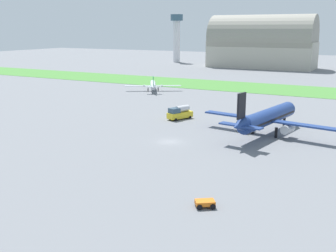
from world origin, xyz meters
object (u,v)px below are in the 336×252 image
fuel_truck_near_gate (180,113)px  airplane_midfield_jet (267,118)px  control_tower (177,34)px  airplane_taxiing_turboprop (153,85)px  baggage_cart_midfield (205,203)px

fuel_truck_near_gate → airplane_midfield_jet: bearing=100.7°
fuel_truck_near_gate → control_tower: control_tower is taller
airplane_midfield_jet → fuel_truck_near_gate: size_ratio=4.19×
airplane_midfield_jet → airplane_taxiing_turboprop: airplane_midfield_jet is taller
airplane_taxiing_turboprop → fuel_truck_near_gate: (29.40, -37.77, -0.61)m
fuel_truck_near_gate → baggage_cart_midfield: (25.83, -44.74, -1.01)m
airplane_taxiing_turboprop → baggage_cart_midfield: size_ratio=6.04×
baggage_cart_midfield → control_tower: 229.04m
fuel_truck_near_gate → control_tower: size_ratio=0.23×
airplane_midfield_jet → fuel_truck_near_gate: airplane_midfield_jet is taller
airplane_taxiing_turboprop → fuel_truck_near_gate: size_ratio=2.58×
fuel_truck_near_gate → control_tower: 177.53m
airplane_midfield_jet → airplane_taxiing_turboprop: 67.79m
airplane_taxiing_turboprop → control_tower: bearing=-7.5°
baggage_cart_midfield → control_tower: (-106.48, 202.00, 17.79)m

